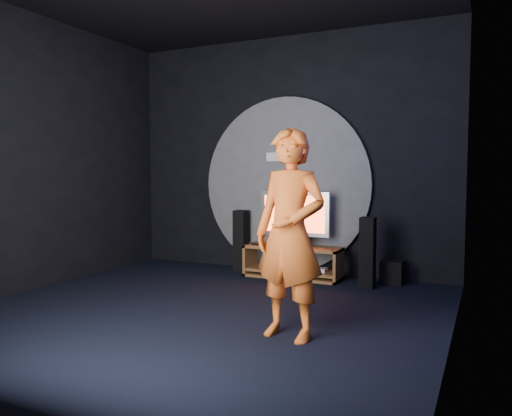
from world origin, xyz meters
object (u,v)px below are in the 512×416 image
(tower_speaker_right, at_px, (367,253))
(media_console, at_px, (293,264))
(tower_speaker_left, at_px, (241,241))
(subwoofer, at_px, (392,272))
(tv, at_px, (295,216))
(player, at_px, (290,234))

(tower_speaker_right, bearing_deg, media_console, 170.23)
(tower_speaker_left, relative_size, subwoofer, 2.92)
(tv, bearing_deg, media_console, -83.90)
(subwoofer, height_order, player, player)
(player, bearing_deg, tower_speaker_right, 95.23)
(tv, height_order, player, player)
(media_console, relative_size, tv, 1.35)
(tv, relative_size, tower_speaker_left, 1.11)
(subwoofer, distance_m, player, 2.78)
(tv, bearing_deg, tower_speaker_left, 174.06)
(tower_speaker_left, height_order, player, player)
(subwoofer, bearing_deg, tower_speaker_left, -179.11)
(tower_speaker_right, bearing_deg, tower_speaker_left, 170.10)
(media_console, bearing_deg, player, -69.90)
(player, bearing_deg, media_console, 120.37)
(media_console, xyz_separation_m, subwoofer, (1.34, 0.20, -0.04))
(tower_speaker_left, relative_size, player, 0.49)
(subwoofer, bearing_deg, tower_speaker_right, -123.06)
(tower_speaker_left, xyz_separation_m, subwoofer, (2.24, 0.03, -0.30))
(media_console, distance_m, subwoofer, 1.35)
(subwoofer, bearing_deg, media_console, -171.67)
(media_console, relative_size, subwoofer, 4.37)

